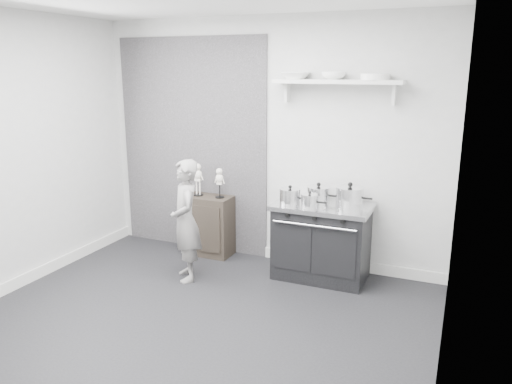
% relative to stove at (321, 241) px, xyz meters
% --- Properties ---
extents(ground, '(4.00, 4.00, 0.00)m').
position_rel_stove_xyz_m(ground, '(-0.75, -1.48, -0.40)').
color(ground, black).
rests_on(ground, ground).
extents(room_shell, '(4.02, 3.62, 2.71)m').
position_rel_stove_xyz_m(room_shell, '(-0.83, -1.33, 1.24)').
color(room_shell, beige).
rests_on(room_shell, ground).
extents(wall_shelf, '(1.30, 0.26, 0.24)m').
position_rel_stove_xyz_m(wall_shelf, '(0.05, 0.20, 1.61)').
color(wall_shelf, silver).
rests_on(wall_shelf, room_shell).
extents(stove, '(0.99, 0.62, 0.80)m').
position_rel_stove_xyz_m(stove, '(0.00, 0.00, 0.00)').
color(stove, black).
rests_on(stove, ground).
extents(side_cabinet, '(0.54, 0.32, 0.71)m').
position_rel_stove_xyz_m(side_cabinet, '(-1.40, 0.13, -0.05)').
color(side_cabinet, black).
rests_on(side_cabinet, ground).
extents(child, '(0.52, 0.55, 1.26)m').
position_rel_stove_xyz_m(child, '(-1.28, -0.58, 0.23)').
color(child, gray).
rests_on(child, ground).
extents(pot_front_left, '(0.30, 0.21, 0.20)m').
position_rel_stove_xyz_m(pot_front_left, '(-0.31, -0.12, 0.48)').
color(pot_front_left, silver).
rests_on(pot_front_left, stove).
extents(pot_back_left, '(0.34, 0.25, 0.20)m').
position_rel_stove_xyz_m(pot_back_left, '(-0.08, 0.11, 0.47)').
color(pot_back_left, silver).
rests_on(pot_back_left, stove).
extents(pot_back_right, '(0.37, 0.29, 0.24)m').
position_rel_stove_xyz_m(pot_back_right, '(0.26, 0.08, 0.49)').
color(pot_back_right, silver).
rests_on(pot_back_right, stove).
extents(pot_front_center, '(0.26, 0.18, 0.16)m').
position_rel_stove_xyz_m(pot_front_center, '(-0.10, -0.15, 0.46)').
color(pot_front_center, silver).
rests_on(pot_front_center, stove).
extents(skeleton_full, '(0.12, 0.08, 0.43)m').
position_rel_stove_xyz_m(skeleton_full, '(-1.53, 0.13, 0.52)').
color(skeleton_full, silver).
rests_on(skeleton_full, side_cabinet).
extents(skeleton_torso, '(0.11, 0.07, 0.39)m').
position_rel_stove_xyz_m(skeleton_torso, '(-1.25, 0.13, 0.50)').
color(skeleton_torso, silver).
rests_on(skeleton_torso, side_cabinet).
extents(bowl_large, '(0.29, 0.29, 0.07)m').
position_rel_stove_xyz_m(bowl_large, '(-0.38, 0.19, 1.67)').
color(bowl_large, white).
rests_on(bowl_large, wall_shelf).
extents(bowl_small, '(0.24, 0.24, 0.08)m').
position_rel_stove_xyz_m(bowl_small, '(0.01, 0.19, 1.68)').
color(bowl_small, white).
rests_on(bowl_small, wall_shelf).
extents(plate_stack, '(0.28, 0.28, 0.06)m').
position_rel_stove_xyz_m(plate_stack, '(0.42, 0.19, 1.67)').
color(plate_stack, white).
rests_on(plate_stack, wall_shelf).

